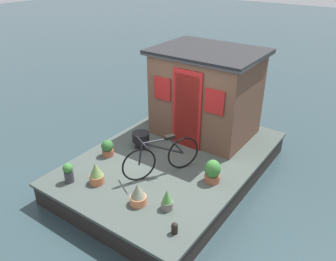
{
  "coord_description": "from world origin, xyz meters",
  "views": [
    {
      "loc": [
        -5.28,
        -3.59,
        4.46
      ],
      "look_at": [
        -0.2,
        0.0,
        1.21
      ],
      "focal_mm": 36.63,
      "sensor_mm": 36.0,
      "label": 1
    }
  ],
  "objects_px": {
    "bicycle": "(162,157)",
    "charcoal_grill": "(141,137)",
    "potted_plant_fern": "(167,200)",
    "mooring_bollard": "(175,228)",
    "houseboat_cabin": "(206,93)",
    "potted_plant_mint": "(96,174)",
    "potted_plant_geranium": "(138,195)",
    "potted_plant_succulent": "(213,171)",
    "potted_plant_rosemary": "(68,172)",
    "potted_plant_basil": "(108,148)"
  },
  "relations": [
    {
      "from": "potted_plant_fern",
      "to": "potted_plant_mint",
      "type": "bearing_deg",
      "value": 96.11
    },
    {
      "from": "potted_plant_rosemary",
      "to": "mooring_bollard",
      "type": "relative_size",
      "value": 2.06
    },
    {
      "from": "potted_plant_rosemary",
      "to": "potted_plant_fern",
      "type": "distance_m",
      "value": 2.05
    },
    {
      "from": "potted_plant_succulent",
      "to": "mooring_bollard",
      "type": "height_order",
      "value": "potted_plant_succulent"
    },
    {
      "from": "potted_plant_geranium",
      "to": "bicycle",
      "type": "bearing_deg",
      "value": 11.91
    },
    {
      "from": "potted_plant_fern",
      "to": "bicycle",
      "type": "bearing_deg",
      "value": 40.87
    },
    {
      "from": "bicycle",
      "to": "potted_plant_succulent",
      "type": "height_order",
      "value": "bicycle"
    },
    {
      "from": "potted_plant_mint",
      "to": "potted_plant_succulent",
      "type": "xyz_separation_m",
      "value": [
        1.32,
        -1.78,
        0.01
      ]
    },
    {
      "from": "potted_plant_rosemary",
      "to": "potted_plant_mint",
      "type": "bearing_deg",
      "value": -59.35
    },
    {
      "from": "potted_plant_succulent",
      "to": "mooring_bollard",
      "type": "xyz_separation_m",
      "value": [
        -1.56,
        -0.19,
        -0.12
      ]
    },
    {
      "from": "houseboat_cabin",
      "to": "potted_plant_geranium",
      "type": "bearing_deg",
      "value": -172.28
    },
    {
      "from": "houseboat_cabin",
      "to": "mooring_bollard",
      "type": "xyz_separation_m",
      "value": [
        -3.25,
        -1.33,
        -0.93
      ]
    },
    {
      "from": "charcoal_grill",
      "to": "mooring_bollard",
      "type": "distance_m",
      "value": 2.8
    },
    {
      "from": "houseboat_cabin",
      "to": "potted_plant_geranium",
      "type": "xyz_separation_m",
      "value": [
        -3.03,
        -0.41,
        -0.83
      ]
    },
    {
      "from": "potted_plant_fern",
      "to": "mooring_bollard",
      "type": "height_order",
      "value": "potted_plant_fern"
    },
    {
      "from": "houseboat_cabin",
      "to": "potted_plant_rosemary",
      "type": "distance_m",
      "value": 3.56
    },
    {
      "from": "bicycle",
      "to": "potted_plant_geranium",
      "type": "distance_m",
      "value": 1.03
    },
    {
      "from": "potted_plant_succulent",
      "to": "potted_plant_basil",
      "type": "bearing_deg",
      "value": 101.53
    },
    {
      "from": "houseboat_cabin",
      "to": "potted_plant_fern",
      "type": "relative_size",
      "value": 6.04
    },
    {
      "from": "potted_plant_mint",
      "to": "potted_plant_fern",
      "type": "bearing_deg",
      "value": -83.89
    },
    {
      "from": "potted_plant_geranium",
      "to": "mooring_bollard",
      "type": "bearing_deg",
      "value": -103.48
    },
    {
      "from": "potted_plant_mint",
      "to": "potted_plant_succulent",
      "type": "relative_size",
      "value": 0.96
    },
    {
      "from": "potted_plant_basil",
      "to": "charcoal_grill",
      "type": "relative_size",
      "value": 0.95
    },
    {
      "from": "potted_plant_rosemary",
      "to": "potted_plant_succulent",
      "type": "height_order",
      "value": "potted_plant_succulent"
    },
    {
      "from": "houseboat_cabin",
      "to": "bicycle",
      "type": "xyz_separation_m",
      "value": [
        -2.04,
        -0.2,
        -0.65
      ]
    },
    {
      "from": "potted_plant_mint",
      "to": "potted_plant_rosemary",
      "type": "bearing_deg",
      "value": 120.65
    },
    {
      "from": "potted_plant_basil",
      "to": "charcoal_grill",
      "type": "bearing_deg",
      "value": -27.07
    },
    {
      "from": "houseboat_cabin",
      "to": "charcoal_grill",
      "type": "distance_m",
      "value": 1.85
    },
    {
      "from": "potted_plant_succulent",
      "to": "charcoal_grill",
      "type": "height_order",
      "value": "potted_plant_succulent"
    },
    {
      "from": "bicycle",
      "to": "potted_plant_fern",
      "type": "bearing_deg",
      "value": -139.13
    },
    {
      "from": "potted_plant_mint",
      "to": "charcoal_grill",
      "type": "height_order",
      "value": "potted_plant_mint"
    },
    {
      "from": "potted_plant_rosemary",
      "to": "mooring_bollard",
      "type": "bearing_deg",
      "value": -89.15
    },
    {
      "from": "potted_plant_rosemary",
      "to": "potted_plant_succulent",
      "type": "xyz_separation_m",
      "value": [
        1.6,
        -2.25,
        0.01
      ]
    },
    {
      "from": "potted_plant_mint",
      "to": "potted_plant_geranium",
      "type": "height_order",
      "value": "potted_plant_mint"
    },
    {
      "from": "potted_plant_fern",
      "to": "potted_plant_geranium",
      "type": "bearing_deg",
      "value": 110.5
    },
    {
      "from": "bicycle",
      "to": "potted_plant_succulent",
      "type": "relative_size",
      "value": 3.17
    },
    {
      "from": "bicycle",
      "to": "charcoal_grill",
      "type": "bearing_deg",
      "value": 60.13
    },
    {
      "from": "potted_plant_succulent",
      "to": "mooring_bollard",
      "type": "distance_m",
      "value": 1.58
    },
    {
      "from": "potted_plant_fern",
      "to": "mooring_bollard",
      "type": "xyz_separation_m",
      "value": [
        -0.4,
        -0.43,
        -0.08
      ]
    },
    {
      "from": "potted_plant_rosemary",
      "to": "potted_plant_geranium",
      "type": "distance_m",
      "value": 1.53
    },
    {
      "from": "potted_plant_mint",
      "to": "bicycle",
      "type": "bearing_deg",
      "value": -40.69
    },
    {
      "from": "potted_plant_mint",
      "to": "potted_plant_basil",
      "type": "xyz_separation_m",
      "value": [
        0.85,
        0.53,
        -0.03
      ]
    },
    {
      "from": "potted_plant_rosemary",
      "to": "charcoal_grill",
      "type": "relative_size",
      "value": 1.04
    },
    {
      "from": "potted_plant_mint",
      "to": "potted_plant_fern",
      "type": "distance_m",
      "value": 1.54
    },
    {
      "from": "potted_plant_basil",
      "to": "mooring_bollard",
      "type": "bearing_deg",
      "value": -113.61
    },
    {
      "from": "houseboat_cabin",
      "to": "charcoal_grill",
      "type": "bearing_deg",
      "value": 151.01
    },
    {
      "from": "houseboat_cabin",
      "to": "potted_plant_mint",
      "type": "bearing_deg",
      "value": 168.14
    },
    {
      "from": "potted_plant_geranium",
      "to": "potted_plant_mint",
      "type": "bearing_deg",
      "value": 88.96
    },
    {
      "from": "mooring_bollard",
      "to": "bicycle",
      "type": "bearing_deg",
      "value": 43.03
    },
    {
      "from": "potted_plant_fern",
      "to": "mooring_bollard",
      "type": "distance_m",
      "value": 0.6
    }
  ]
}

